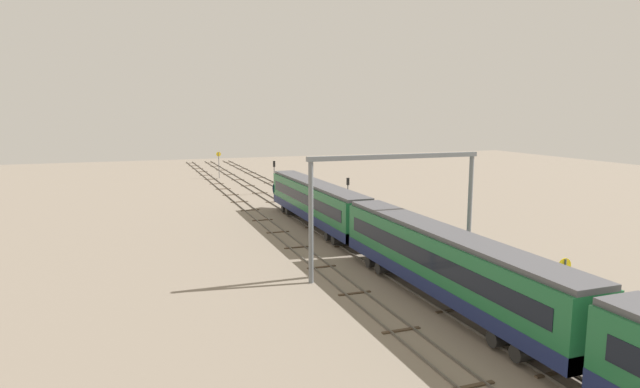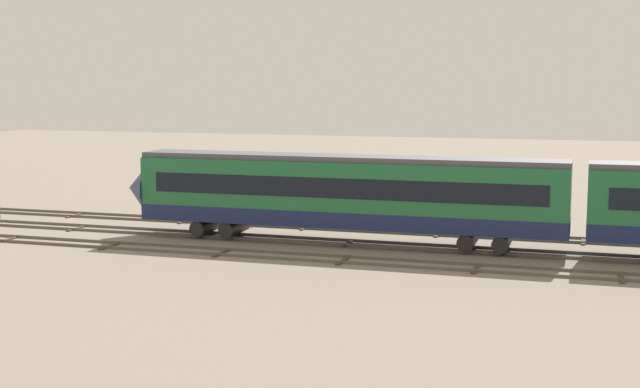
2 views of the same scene
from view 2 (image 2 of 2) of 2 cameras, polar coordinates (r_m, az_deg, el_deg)
name	(u,v)px [view 2 (image 2 of 2)]	position (r m, az deg, el deg)	size (l,w,h in m)	color
ground_plane	(425,248)	(47.57, 6.93, -3.57)	(189.13, 189.13, 0.00)	gray
track_near_foreground	(439,233)	(51.98, 7.83, -2.57)	(173.13, 2.40, 0.16)	#59544C
track_with_train	(425,247)	(47.55, 6.93, -3.48)	(173.13, 2.40, 0.16)	#59544C
track_middle	(408,264)	(43.16, 5.84, -4.58)	(173.13, 2.40, 0.16)	#59544C
signal_light_trackside_departure	(275,177)	(56.41, -3.00, 1.14)	(0.31, 0.32, 4.36)	#4C4C51
relay_cabinet	(457,214)	(54.49, 9.01, -1.33)	(1.26, 0.68, 1.64)	gray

